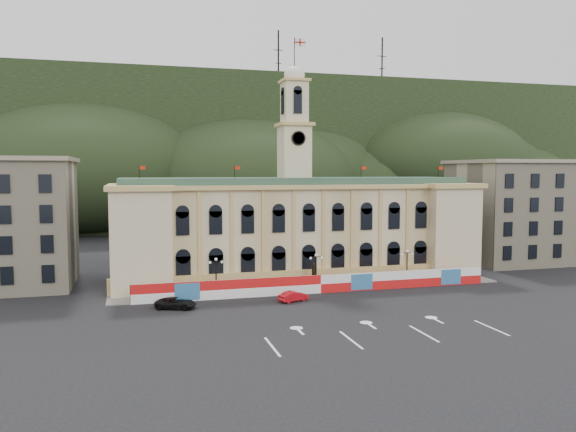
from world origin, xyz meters
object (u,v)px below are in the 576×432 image
object	(u,v)px
black_suv	(176,303)
statue	(314,280)
red_sedan	(293,296)
lamp_center	(316,268)

from	to	relation	value
black_suv	statue	bearing A→B (deg)	-51.08
statue	black_suv	size ratio (longest dim) A/B	0.69
statue	black_suv	bearing A→B (deg)	-161.63
statue	red_sedan	size ratio (longest dim) A/B	0.88
red_sedan	black_suv	bearing A→B (deg)	68.59
lamp_center	red_sedan	size ratio (longest dim) A/B	1.21
lamp_center	black_suv	size ratio (longest dim) A/B	0.95
statue	lamp_center	xyz separation A→B (m)	(0.00, -1.00, 1.89)
lamp_center	black_suv	xyz separation A→B (m)	(-19.72, -5.55, -2.39)
red_sedan	black_suv	world-z (taller)	black_suv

